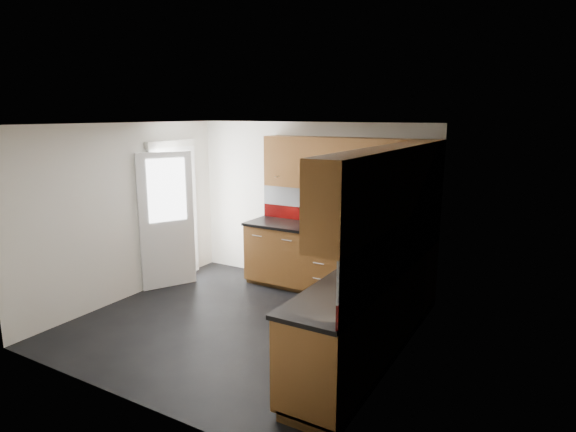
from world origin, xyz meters
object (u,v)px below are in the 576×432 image
Objects in this scene: utensil_pot at (319,218)px; toaster at (388,228)px; gas_hob at (328,228)px; food_processor at (371,254)px.

utensil_pot is 1.61× the size of toaster.
utensil_pot reaches higher than toaster.
gas_hob is 2.12× the size of toaster.
food_processor is at bearing -49.32° from gas_hob.
gas_hob is 1.88× the size of food_processor.
gas_hob is at bearing -41.46° from utensil_pot.
utensil_pot is 1.43× the size of food_processor.
toaster is (0.82, 0.13, 0.07)m from gas_hob.
gas_hob is at bearing 130.68° from food_processor.
toaster reaches higher than gas_hob.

